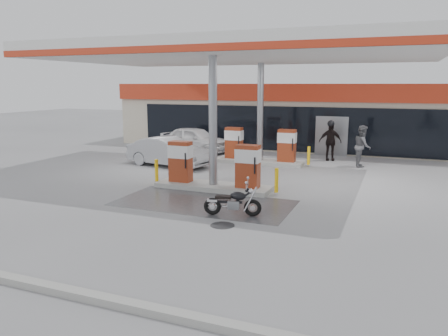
% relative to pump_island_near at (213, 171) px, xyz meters
% --- Properties ---
extents(ground, '(90.00, 90.00, 0.00)m').
position_rel_pump_island_near_xyz_m(ground, '(0.00, -2.00, -0.71)').
color(ground, gray).
rests_on(ground, ground).
extents(wet_patch, '(6.00, 3.00, 0.00)m').
position_rel_pump_island_near_xyz_m(wet_patch, '(0.50, -2.00, -0.71)').
color(wet_patch, '#4C4C4F').
rests_on(wet_patch, ground).
extents(drain_cover, '(0.70, 0.70, 0.01)m').
position_rel_pump_island_near_xyz_m(drain_cover, '(2.00, -4.00, -0.71)').
color(drain_cover, '#38383A').
rests_on(drain_cover, ground).
extents(kerb, '(28.00, 0.25, 0.15)m').
position_rel_pump_island_near_xyz_m(kerb, '(0.00, -9.00, -0.64)').
color(kerb, gray).
rests_on(kerb, ground).
extents(store_building, '(22.00, 8.22, 4.00)m').
position_rel_pump_island_near_xyz_m(store_building, '(0.01, 13.94, 1.30)').
color(store_building, beige).
rests_on(store_building, ground).
extents(canopy, '(16.00, 10.02, 5.51)m').
position_rel_pump_island_near_xyz_m(canopy, '(0.00, 3.00, 4.56)').
color(canopy, silver).
rests_on(canopy, ground).
extents(pump_island_near, '(5.14, 1.30, 1.78)m').
position_rel_pump_island_near_xyz_m(pump_island_near, '(0.00, 0.00, 0.00)').
color(pump_island_near, '#9E9E99').
rests_on(pump_island_near, ground).
extents(pump_island_far, '(5.14, 1.30, 1.78)m').
position_rel_pump_island_near_xyz_m(pump_island_far, '(0.00, 6.00, 0.00)').
color(pump_island_far, '#9E9E99').
rests_on(pump_island_far, ground).
extents(parked_motorcycle, '(1.76, 0.73, 0.92)m').
position_rel_pump_island_near_xyz_m(parked_motorcycle, '(1.95, -2.99, -0.30)').
color(parked_motorcycle, black).
rests_on(parked_motorcycle, ground).
extents(sedan_white, '(4.60, 2.38, 1.50)m').
position_rel_pump_island_near_xyz_m(sedan_white, '(-4.70, 8.20, 0.04)').
color(sedan_white, white).
rests_on(sedan_white, ground).
extents(attendant, '(0.91, 1.09, 2.02)m').
position_rel_pump_island_near_xyz_m(attendant, '(4.91, 7.00, 0.30)').
color(attendant, '#5A5A5F').
rests_on(attendant, ground).
extents(hatchback_silver, '(4.51, 2.23, 1.42)m').
position_rel_pump_island_near_xyz_m(hatchback_silver, '(-3.94, 3.60, 0.00)').
color(hatchback_silver, '#9B9DA2').
rests_on(hatchback_silver, ground).
extents(parked_car_left, '(4.30, 3.05, 1.16)m').
position_rel_pump_island_near_xyz_m(parked_car_left, '(-10.00, 12.00, -0.13)').
color(parked_car_left, black).
rests_on(parked_car_left, ground).
extents(biker_walking, '(1.26, 0.83, 2.00)m').
position_rel_pump_island_near_xyz_m(biker_walking, '(3.19, 8.20, 0.29)').
color(biker_walking, black).
rests_on(biker_walking, ground).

